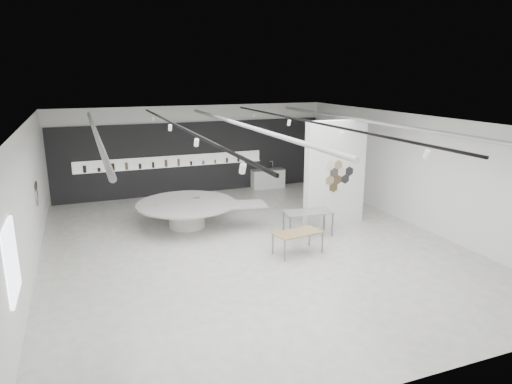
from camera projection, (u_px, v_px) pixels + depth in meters
name	position (u px, v px, depth m)	size (l,w,h in m)	color
room	(247.00, 180.00, 13.47)	(12.02, 14.02, 3.82)	beige
back_wall_display	(193.00, 158.00, 19.86)	(11.80, 0.27, 3.10)	black
partition_column	(335.00, 173.00, 15.70)	(2.20, 0.38, 3.60)	white
display_island	(189.00, 211.00, 15.58)	(4.57, 3.96, 0.87)	white
sample_table_wood	(298.00, 234.00, 13.25)	(1.49, 0.91, 0.66)	olive
sample_table_stone	(308.00, 214.00, 14.78)	(1.61, 0.94, 0.79)	gray
kitchen_counter	(268.00, 178.00, 20.97)	(1.56, 0.67, 1.21)	white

